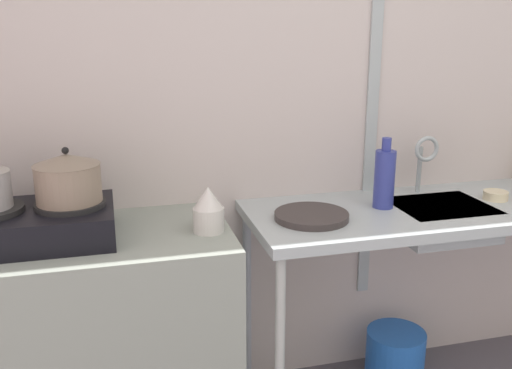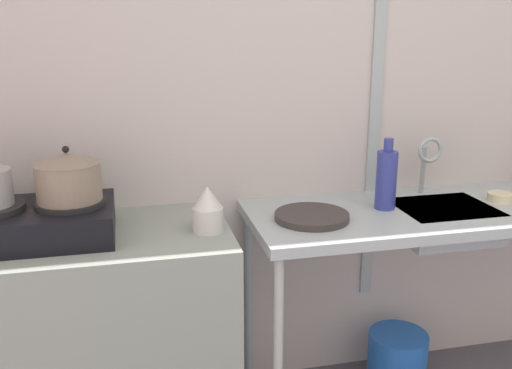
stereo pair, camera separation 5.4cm
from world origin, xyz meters
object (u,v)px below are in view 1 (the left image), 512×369
pot_on_right_burner (68,178)px  bucket_on_floor (395,358)px  faucet (425,155)px  bottle_by_sink (384,178)px  percolator (208,210)px  sink_basin (440,220)px  stove (31,224)px  frying_pan (311,216)px  small_bowl_on_drainboard (496,195)px

pot_on_right_burner → bucket_on_floor: size_ratio=0.84×
faucet → bottle_by_sink: bottle_by_sink is taller
percolator → sink_basin: size_ratio=0.43×
percolator → sink_basin: 0.98m
stove → sink_basin: size_ratio=1.42×
stove → pot_on_right_burner: pot_on_right_burner is taller
sink_basin → frying_pan: 0.58m
stove → small_bowl_on_drainboard: size_ratio=5.41×
frying_pan → percolator: bearing=-175.6°
faucet → frying_pan: 0.62m
pot_on_right_burner → small_bowl_on_drainboard: (1.69, 0.01, -0.20)m
percolator → frying_pan: (0.40, 0.03, -0.07)m
pot_on_right_burner → stove: bearing=180.0°
frying_pan → bottle_by_sink: size_ratio=0.99×
sink_basin → bucket_on_floor: (-0.12, 0.06, -0.67)m
sink_basin → frying_pan: (-0.57, -0.03, 0.08)m
percolator → bottle_by_sink: 0.73m
pot_on_right_burner → small_bowl_on_drainboard: bearing=0.3°
small_bowl_on_drainboard → bucket_on_floor: small_bowl_on_drainboard is taller
sink_basin → bucket_on_floor: size_ratio=1.46×
frying_pan → sink_basin: bearing=2.7°
small_bowl_on_drainboard → bottle_by_sink: bearing=177.1°
small_bowl_on_drainboard → faucet: bearing=150.1°
pot_on_right_burner → percolator: 0.49m
sink_basin → bottle_by_sink: bottle_by_sink is taller
faucet → bottle_by_sink: bearing=-153.5°
sink_basin → bucket_on_floor: bearing=153.3°
frying_pan → bottle_by_sink: 0.35m
pot_on_right_burner → percolator: size_ratio=1.34×
stove → percolator: 0.60m
pot_on_right_burner → bottle_by_sink: pot_on_right_burner is taller
frying_pan → stove: bearing=178.3°
stove → small_bowl_on_drainboard: stove is taller
bottle_by_sink → bucket_on_floor: bearing=11.7°
small_bowl_on_drainboard → percolator: bearing=-176.8°
faucet → bucket_on_floor: faucet is taller
sink_basin → faucet: size_ratio=1.48×
faucet → pot_on_right_burner: bearing=-173.7°
small_bowl_on_drainboard → bottle_by_sink: size_ratio=0.35×
bottle_by_sink → pot_on_right_burner: bearing=-178.3°
percolator → sink_basin: (0.97, 0.06, -0.14)m
frying_pan → pot_on_right_burner: bearing=178.1°
sink_basin → faucet: 0.29m
frying_pan → small_bowl_on_drainboard: 0.83m
percolator → small_bowl_on_drainboard: percolator is taller
sink_basin → frying_pan: frying_pan is taller
stove → frying_pan: (0.99, -0.03, -0.05)m
pot_on_right_burner → bottle_by_sink: (1.19, 0.04, -0.09)m
small_bowl_on_drainboard → sink_basin: bearing=-177.5°
frying_pan → small_bowl_on_drainboard: small_bowl_on_drainboard is taller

